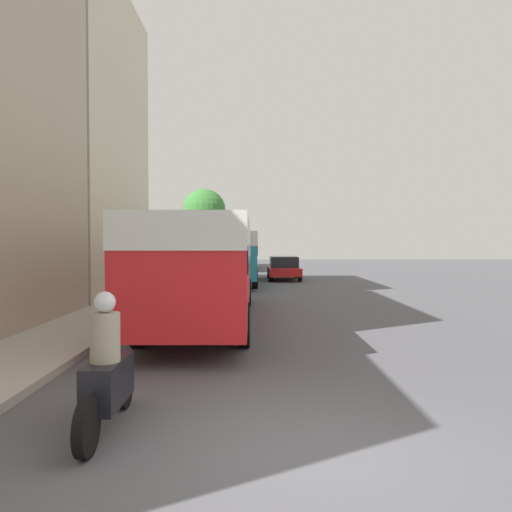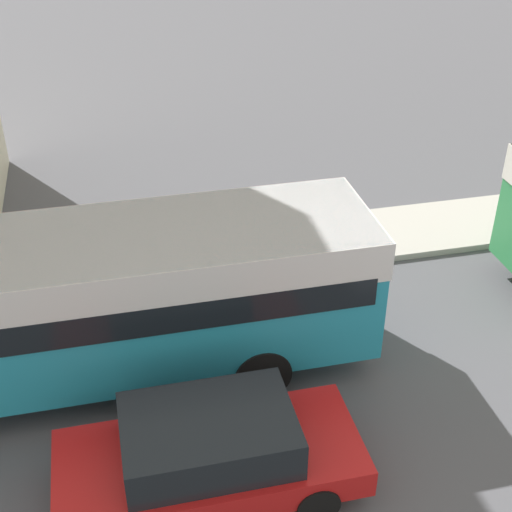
{
  "view_description": "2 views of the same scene",
  "coord_description": "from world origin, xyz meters",
  "px_view_note": "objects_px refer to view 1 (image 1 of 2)",
  "views": [
    {
      "loc": [
        -0.61,
        -5.39,
        2.33
      ],
      "look_at": [
        -0.42,
        23.67,
        1.5
      ],
      "focal_mm": 35.0,
      "sensor_mm": 36.0,
      "label": 1
    },
    {
      "loc": [
        8.44,
        24.09,
        8.62
      ],
      "look_at": [
        -1.78,
        26.47,
        2.03
      ],
      "focal_mm": 50.0,
      "sensor_mm": 36.0,
      "label": 2
    }
  ],
  "objects_px": {
    "bus_third_in_line": "(236,246)",
    "motorcycle_behind_lead": "(107,376)",
    "car_crossing": "(284,268)",
    "pedestrian_near_curb": "(174,266)",
    "bus_following": "(235,250)",
    "bus_lead": "(206,257)"
  },
  "relations": [
    {
      "from": "bus_following",
      "to": "motorcycle_behind_lead",
      "type": "distance_m",
      "value": 22.17
    },
    {
      "from": "bus_lead",
      "to": "pedestrian_near_curb",
      "type": "distance_m",
      "value": 12.45
    },
    {
      "from": "bus_third_in_line",
      "to": "motorcycle_behind_lead",
      "type": "bearing_deg",
      "value": -90.59
    },
    {
      "from": "motorcycle_behind_lead",
      "to": "pedestrian_near_curb",
      "type": "bearing_deg",
      "value": 96.71
    },
    {
      "from": "motorcycle_behind_lead",
      "to": "car_crossing",
      "type": "distance_m",
      "value": 24.64
    },
    {
      "from": "bus_third_in_line",
      "to": "pedestrian_near_curb",
      "type": "height_order",
      "value": "bus_third_in_line"
    },
    {
      "from": "bus_lead",
      "to": "bus_following",
      "type": "relative_size",
      "value": 1.03
    },
    {
      "from": "motorcycle_behind_lead",
      "to": "car_crossing",
      "type": "bearing_deg",
      "value": 81.38
    },
    {
      "from": "bus_third_in_line",
      "to": "bus_lead",
      "type": "bearing_deg",
      "value": -89.89
    },
    {
      "from": "bus_third_in_line",
      "to": "pedestrian_near_curb",
      "type": "relative_size",
      "value": 6.43
    },
    {
      "from": "bus_following",
      "to": "bus_third_in_line",
      "type": "bearing_deg",
      "value": 91.59
    },
    {
      "from": "car_crossing",
      "to": "pedestrian_near_curb",
      "type": "bearing_deg",
      "value": -147.56
    },
    {
      "from": "bus_third_in_line",
      "to": "motorcycle_behind_lead",
      "type": "xyz_separation_m",
      "value": [
        -0.38,
        -36.65,
        -1.26
      ]
    },
    {
      "from": "bus_lead",
      "to": "motorcycle_behind_lead",
      "type": "bearing_deg",
      "value": -92.98
    },
    {
      "from": "bus_third_in_line",
      "to": "car_crossing",
      "type": "relative_size",
      "value": 2.42
    },
    {
      "from": "car_crossing",
      "to": "bus_third_in_line",
      "type": "bearing_deg",
      "value": 105.09
    },
    {
      "from": "car_crossing",
      "to": "pedestrian_near_curb",
      "type": "xyz_separation_m",
      "value": [
        -6.1,
        -3.88,
        0.26
      ]
    },
    {
      "from": "bus_following",
      "to": "pedestrian_near_curb",
      "type": "height_order",
      "value": "bus_following"
    },
    {
      "from": "motorcycle_behind_lead",
      "to": "car_crossing",
      "type": "relative_size",
      "value": 0.5
    },
    {
      "from": "pedestrian_near_curb",
      "to": "car_crossing",
      "type": "bearing_deg",
      "value": 32.44
    },
    {
      "from": "motorcycle_behind_lead",
      "to": "pedestrian_near_curb",
      "type": "xyz_separation_m",
      "value": [
        -2.41,
        20.48,
        0.33
      ]
    },
    {
      "from": "bus_following",
      "to": "pedestrian_near_curb",
      "type": "relative_size",
      "value": 6.68
    }
  ]
}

